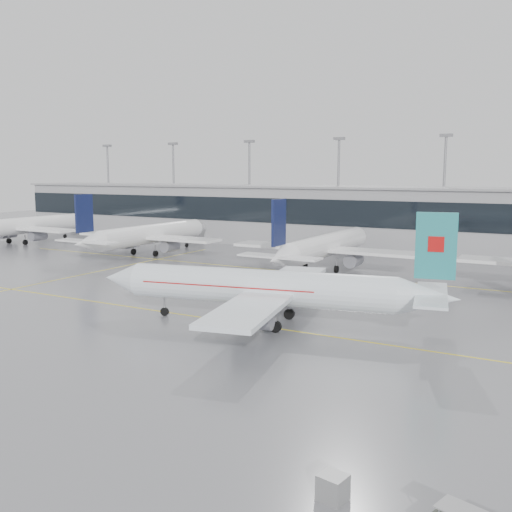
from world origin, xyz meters
The scene contains 13 objects.
ground centered at (0.00, 0.00, 0.00)m, with size 320.00×320.00×0.00m, color gray.
taxi_line_main centered at (0.00, 0.00, 0.01)m, with size 120.00×0.25×0.01m, color yellow.
taxi_line_north centered at (0.00, 30.00, 0.01)m, with size 120.00×0.25×0.01m, color yellow.
taxi_line_cross centered at (-30.00, 15.00, 0.01)m, with size 0.25×60.00×0.01m, color yellow.
terminal centered at (0.00, 62.00, 6.00)m, with size 180.00×15.00×12.00m, color #939397.
terminal_glass centered at (0.00, 54.45, 7.50)m, with size 180.00×0.20×5.00m, color black.
terminal_roof centered at (0.00, 62.00, 12.20)m, with size 182.00×16.00×0.40m, color gray.
light_masts centered at (0.00, 68.00, 13.34)m, with size 156.40×1.00×22.60m.
air_canada_jet centered at (7.84, 1.03, 3.68)m, with size 36.62×29.71×11.58m.
parked_jet_a centered at (-70.00, 33.69, 3.71)m, with size 29.64×36.96×11.72m.
parked_jet_b centered at (-35.00, 33.69, 3.71)m, with size 29.64×36.96×11.72m.
parked_jet_c centered at (0.00, 33.69, 3.71)m, with size 29.64×36.96×11.72m.
gse_unit centered at (24.73, -25.03, 0.62)m, with size 1.24×1.15×1.24m, color gray.
Camera 1 is at (33.58, -48.21, 15.05)m, focal length 40.00 mm.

